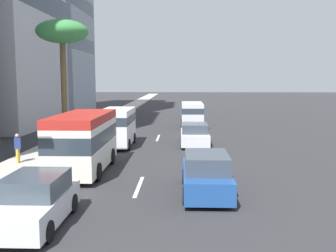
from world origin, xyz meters
TOP-DOWN VIEW (x-y plane):
  - ground_plane at (31.50, 0.00)m, footprint 198.00×198.00m
  - sidewalk_right at (31.50, 6.43)m, footprint 162.00×2.70m
  - lane_stripe_mid at (12.20, 0.00)m, footprint 3.20×0.16m
  - lane_stripe_far at (25.99, 0.00)m, footprint 3.20×0.16m
  - minibus_lead at (14.84, 3.01)m, footprint 6.20×2.36m
  - car_second at (41.15, -3.03)m, footprint 4.02×1.81m
  - car_third at (11.27, -2.80)m, footprint 4.58×1.89m
  - car_fourth at (7.73, 2.78)m, footprint 4.07×1.91m
  - car_fifth at (22.77, -2.73)m, footprint 4.45×1.95m
  - van_sixth at (32.25, -2.81)m, footprint 5.20×2.07m
  - van_seventh at (22.16, 2.54)m, footprint 4.70×2.09m
  - pedestrian_near_lamp at (16.04, 6.84)m, footprint 0.33×0.38m
  - pedestrian_mid_block at (28.46, 6.27)m, footprint 0.30×0.34m
  - pedestrian_by_tree at (26.95, 6.25)m, footprint 0.39×0.37m
  - palm_tree at (22.98, 6.36)m, footprint 3.55×3.55m

SIDE VIEW (x-z plane):
  - ground_plane at x=31.50m, z-range 0.00..0.00m
  - lane_stripe_mid at x=12.20m, z-range 0.00..0.01m
  - lane_stripe_far at x=25.99m, z-range 0.00..0.01m
  - sidewalk_right at x=31.50m, z-range 0.00..0.15m
  - car_fifth at x=22.77m, z-range -0.03..1.49m
  - car_fourth at x=7.73m, z-range -0.04..1.54m
  - car_third at x=11.27m, z-range -0.05..1.61m
  - car_second at x=41.15m, z-range -0.05..1.64m
  - pedestrian_near_lamp at x=16.04m, z-range 0.22..1.77m
  - pedestrian_mid_block at x=28.46m, z-range 0.22..1.81m
  - pedestrian_by_tree at x=26.95m, z-range 0.24..1.99m
  - van_sixth at x=32.25m, z-range 0.17..2.53m
  - van_seventh at x=22.16m, z-range 0.18..2.73m
  - minibus_lead at x=14.84m, z-range 0.14..3.02m
  - palm_tree at x=22.98m, z-range 3.34..11.78m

